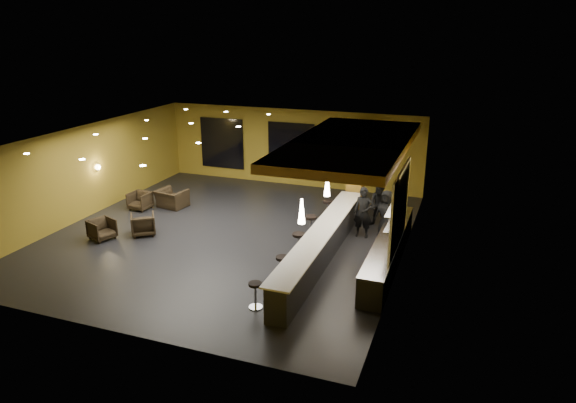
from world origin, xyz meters
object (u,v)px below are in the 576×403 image
(pendant_1, at_px, (327,185))
(armchair_d, at_px, (172,199))
(bar_stool_0, at_px, (255,292))
(pendant_0, at_px, (302,211))
(bar_stool_1, at_px, (282,266))
(armchair_c, at_px, (140,201))
(staff_c, at_px, (386,213))
(staff_a, at_px, (363,213))
(staff_b, at_px, (380,205))
(bar_stool_3, at_px, (311,224))
(armchair_b, at_px, (143,224))
(prep_counter, at_px, (388,251))
(bar_stool_2, at_px, (299,242))
(bar_stool_4, at_px, (328,208))
(pendant_2, at_px, (346,166))
(armchair_a, at_px, (102,229))
(bar_counter, at_px, (321,246))
(column, at_px, (356,171))

(pendant_1, height_order, armchair_d, pendant_1)
(bar_stool_0, bearing_deg, pendant_0, 58.15)
(bar_stool_1, bearing_deg, pendant_0, -24.39)
(pendant_1, height_order, armchair_c, pendant_1)
(staff_c, bearing_deg, staff_a, -135.56)
(staff_b, bearing_deg, bar_stool_3, -122.22)
(pendant_1, xyz_separation_m, armchair_d, (-7.15, 2.32, -1.98))
(armchair_b, height_order, bar_stool_3, bar_stool_3)
(staff_a, distance_m, armchair_b, 7.74)
(staff_b, bearing_deg, armchair_c, -157.47)
(armchair_d, bearing_deg, bar_stool_1, 154.45)
(prep_counter, distance_m, pendant_1, 2.77)
(staff_b, height_order, bar_stool_2, staff_b)
(bar_stool_4, bearing_deg, pendant_1, -75.48)
(armchair_d, distance_m, bar_stool_0, 8.82)
(armchair_d, xyz_separation_m, bar_stool_4, (6.38, 0.65, 0.14))
(pendant_2, xyz_separation_m, bar_stool_0, (-0.82, -6.31, -1.89))
(armchair_a, relative_size, bar_stool_0, 1.08)
(bar_counter, bearing_deg, bar_stool_1, -111.40)
(bar_counter, distance_m, staff_c, 3.15)
(pendant_2, bearing_deg, pendant_1, -90.00)
(pendant_0, bearing_deg, bar_stool_4, 98.00)
(armchair_c, bearing_deg, prep_counter, -6.03)
(column, relative_size, bar_stool_1, 4.47)
(pendant_0, relative_size, staff_a, 0.39)
(pendant_2, height_order, staff_c, pendant_2)
(column, distance_m, pendant_2, 1.71)
(column, bearing_deg, bar_counter, -90.00)
(bar_counter, distance_m, column, 4.77)
(pendant_0, xyz_separation_m, pendant_2, (0.00, 5.00, 0.00))
(bar_counter, bearing_deg, bar_stool_4, 102.50)
(armchair_a, height_order, bar_stool_4, bar_stool_4)
(bar_stool_1, relative_size, bar_stool_3, 0.93)
(armchair_a, distance_m, armchair_b, 1.38)
(armchair_a, xyz_separation_m, armchair_b, (1.09, 0.84, 0.02))
(bar_counter, bearing_deg, armchair_c, 165.32)
(pendant_0, height_order, staff_a, pendant_0)
(bar_stool_0, bearing_deg, staff_a, 74.22)
(staff_b, bearing_deg, staff_c, -49.37)
(pendant_1, bearing_deg, bar_stool_1, -106.84)
(armchair_c, relative_size, bar_stool_1, 1.01)
(staff_a, distance_m, bar_stool_3, 1.87)
(bar_stool_2, distance_m, bar_stool_3, 1.59)
(staff_b, distance_m, bar_stool_4, 1.98)
(bar_stool_3, bearing_deg, bar_stool_2, -86.09)
(bar_stool_2, bearing_deg, pendant_0, -69.52)
(bar_counter, relative_size, bar_stool_2, 9.59)
(bar_stool_1, relative_size, bar_stool_2, 0.94)
(pendant_2, height_order, armchair_b, pendant_2)
(armchair_b, distance_m, armchair_c, 2.75)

